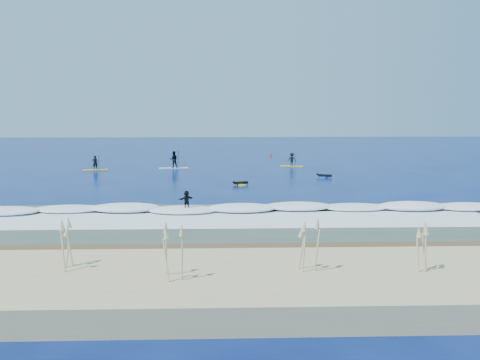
{
  "coord_description": "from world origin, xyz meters",
  "views": [
    {
      "loc": [
        -0.3,
        -46.27,
        7.16
      ],
      "look_at": [
        1.28,
        1.26,
        0.6
      ],
      "focal_mm": 40.0,
      "sensor_mm": 36.0,
      "label": 1
    }
  ],
  "objects_px": {
    "prone_paddler_near": "(240,184)",
    "marker_buoy": "(270,154)",
    "sup_paddler_right": "(292,160)",
    "sup_paddler_left": "(95,165)",
    "sup_paddler_center": "(174,161)",
    "wave_surfer": "(187,201)",
    "prone_paddler_far": "(324,176)"
  },
  "relations": [
    {
      "from": "sup_paddler_right",
      "to": "marker_buoy",
      "type": "bearing_deg",
      "value": 109.19
    },
    {
      "from": "prone_paddler_far",
      "to": "marker_buoy",
      "type": "xyz_separation_m",
      "value": [
        -3.34,
        23.91,
        0.12
      ]
    },
    {
      "from": "prone_paddler_far",
      "to": "wave_surfer",
      "type": "bearing_deg",
      "value": 166.46
    },
    {
      "from": "sup_paddler_left",
      "to": "sup_paddler_right",
      "type": "bearing_deg",
      "value": -7.6
    },
    {
      "from": "sup_paddler_right",
      "to": "prone_paddler_near",
      "type": "bearing_deg",
      "value": -100.38
    },
    {
      "from": "sup_paddler_right",
      "to": "prone_paddler_near",
      "type": "relative_size",
      "value": 1.45
    },
    {
      "from": "sup_paddler_left",
      "to": "sup_paddler_right",
      "type": "distance_m",
      "value": 22.9
    },
    {
      "from": "sup_paddler_left",
      "to": "prone_paddler_near",
      "type": "relative_size",
      "value": 1.47
    },
    {
      "from": "sup_paddler_center",
      "to": "prone_paddler_near",
      "type": "height_order",
      "value": "sup_paddler_center"
    },
    {
      "from": "sup_paddler_right",
      "to": "sup_paddler_left",
      "type": "bearing_deg",
      "value": -158.06
    },
    {
      "from": "sup_paddler_center",
      "to": "prone_paddler_near",
      "type": "relative_size",
      "value": 1.79
    },
    {
      "from": "prone_paddler_near",
      "to": "sup_paddler_center",
      "type": "bearing_deg",
      "value": 8.77
    },
    {
      "from": "marker_buoy",
      "to": "prone_paddler_near",
      "type": "bearing_deg",
      "value": -100.56
    },
    {
      "from": "sup_paddler_left",
      "to": "sup_paddler_center",
      "type": "relative_size",
      "value": 0.82
    },
    {
      "from": "prone_paddler_near",
      "to": "marker_buoy",
      "type": "xyz_separation_m",
      "value": [
        5.38,
        28.85,
        0.13
      ]
    },
    {
      "from": "sup_paddler_center",
      "to": "sup_paddler_right",
      "type": "height_order",
      "value": "sup_paddler_center"
    },
    {
      "from": "sup_paddler_center",
      "to": "marker_buoy",
      "type": "height_order",
      "value": "sup_paddler_center"
    },
    {
      "from": "sup_paddler_center",
      "to": "sup_paddler_left",
      "type": "bearing_deg",
      "value": 178.96
    },
    {
      "from": "wave_surfer",
      "to": "prone_paddler_near",
      "type": "bearing_deg",
      "value": 34.48
    },
    {
      "from": "sup_paddler_left",
      "to": "marker_buoy",
      "type": "bearing_deg",
      "value": 22.94
    },
    {
      "from": "sup_paddler_right",
      "to": "wave_surfer",
      "type": "height_order",
      "value": "sup_paddler_right"
    },
    {
      "from": "prone_paddler_near",
      "to": "prone_paddler_far",
      "type": "distance_m",
      "value": 10.01
    },
    {
      "from": "marker_buoy",
      "to": "wave_surfer",
      "type": "bearing_deg",
      "value": -102.81
    },
    {
      "from": "sup_paddler_left",
      "to": "prone_paddler_far",
      "type": "height_order",
      "value": "sup_paddler_left"
    },
    {
      "from": "sup_paddler_left",
      "to": "sup_paddler_center",
      "type": "distance_m",
      "value": 8.83
    },
    {
      "from": "prone_paddler_near",
      "to": "sup_paddler_right",
      "type": "bearing_deg",
      "value": -43.97
    },
    {
      "from": "sup_paddler_right",
      "to": "prone_paddler_far",
      "type": "xyz_separation_m",
      "value": [
        2.01,
        -10.06,
        -0.61
      ]
    },
    {
      "from": "prone_paddler_near",
      "to": "wave_surfer",
      "type": "relative_size",
      "value": 1.07
    },
    {
      "from": "sup_paddler_right",
      "to": "prone_paddler_far",
      "type": "bearing_deg",
      "value": -64.98
    },
    {
      "from": "prone_paddler_near",
      "to": "wave_surfer",
      "type": "height_order",
      "value": "wave_surfer"
    },
    {
      "from": "sup_paddler_right",
      "to": "marker_buoy",
      "type": "distance_m",
      "value": 13.93
    },
    {
      "from": "prone_paddler_near",
      "to": "prone_paddler_far",
      "type": "relative_size",
      "value": 0.96
    }
  ]
}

